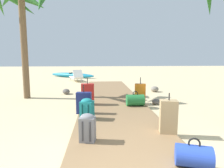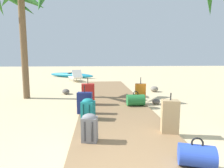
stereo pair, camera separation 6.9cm
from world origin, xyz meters
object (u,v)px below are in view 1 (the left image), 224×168
Objects in this scene: duffel_bag_green at (135,100)px; lounge_chair at (76,77)px; suitcase_navy at (84,103)px; duffel_bag_blue at (193,156)px; suitcase_red at (88,94)px; palm_tree_near_left at (21,8)px; suitcase_orange at (140,93)px; backpack_teal at (87,108)px; kayak at (72,75)px; suitcase_tan at (168,117)px; backpack_grey at (87,127)px.

lounge_chair reaches higher than duffel_bag_green.
suitcase_navy reaches higher than duffel_bag_blue.
suitcase_red reaches higher than duffel_bag_blue.
palm_tree_near_left is at bearing 155.81° from duffel_bag_green.
backpack_teal is at bearing -135.63° from suitcase_orange.
palm_tree_near_left is (-4.06, 5.08, 3.14)m from duffel_bag_blue.
suitcase_navy is at bearing -80.51° from kayak.
palm_tree_near_left is at bearing 130.25° from backpack_teal.
duffel_bag_green is at bearing -24.19° from palm_tree_near_left.
suitcase_orange reaches higher than backpack_teal.
lounge_chair is (-2.82, 9.10, -0.08)m from suitcase_tan.
kayak is (-1.76, 9.31, -0.22)m from suitcase_red.
suitcase_red is 1.02× the size of suitcase_orange.
palm_tree_near_left reaches higher than backpack_grey.
palm_tree_near_left is at bearing 121.64° from backpack_grey.
duffel_bag_blue is at bearing -87.66° from duffel_bag_green.
suitcase_tan is at bearing -30.29° from backpack_teal.
backpack_teal is 0.95× the size of duffel_bag_green.
duffel_bag_blue is (1.67, -2.62, -0.13)m from suitcase_navy.
suitcase_red reaches higher than duffel_bag_green.
suitcase_tan is 9.53m from lounge_chair.
suitcase_orange is at bearing 60.79° from backpack_grey.
backpack_teal is 0.13× the size of kayak.
kayak is (-3.25, 9.56, -0.06)m from duffel_bag_green.
duffel_bag_green is at bearing 24.58° from suitcase_navy.
suitcase_red is 0.20× the size of palm_tree_near_left.
suitcase_tan is (0.22, -2.15, 0.15)m from duffel_bag_green.
suitcase_red reaches higher than suitcase_orange.
suitcase_red is at bearing 114.39° from duffel_bag_blue.
suitcase_red is 0.22× the size of kayak.
backpack_grey is 0.13× the size of kayak.
duffel_bag_green is at bearing -71.24° from kayak.
palm_tree_near_left reaches higher than suitcase_navy.
backpack_teal is 0.50m from suitcase_navy.
kayak is (-0.65, 2.61, -0.14)m from lounge_chair.
duffel_bag_green is at bearing -9.81° from suitcase_red.
suitcase_red is 1.06× the size of suitcase_tan.
suitcase_tan is 0.21× the size of kayak.
duffel_bag_blue is at bearing -31.27° from backpack_grey.
kayak is at bearing 104.02° from lounge_chair.
suitcase_tan is at bearing 85.62° from duffel_bag_blue.
lounge_chair is at bearing 99.41° from suitcase_red.
backpack_teal reaches higher than duffel_bag_green.
suitcase_orange is at bearing -17.19° from palm_tree_near_left.
lounge_chair is at bearing 98.16° from backpack_teal.
palm_tree_near_left is (-4.15, 3.92, 2.97)m from suitcase_tan.
backpack_teal is at bearing 149.71° from suitcase_tan.
suitcase_red is at bearing 92.33° from backpack_teal.
suitcase_navy is 1.69m from duffel_bag_green.
backpack_teal is at bearing -81.84° from lounge_chair.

